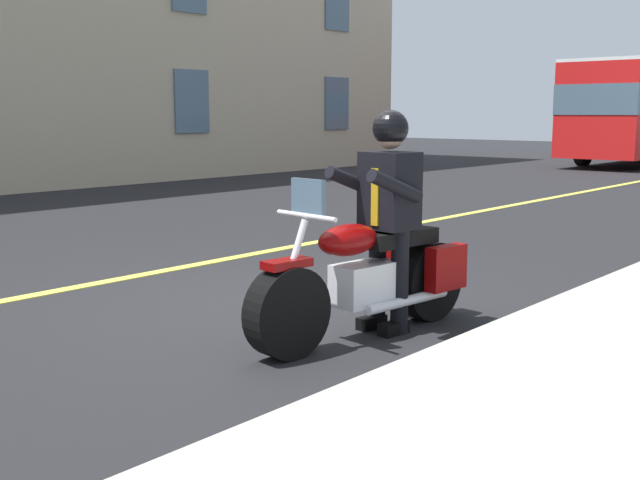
{
  "coord_description": "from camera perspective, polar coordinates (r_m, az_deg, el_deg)",
  "views": [
    {
      "loc": [
        4.88,
        4.78,
        1.72
      ],
      "look_at": [
        0.43,
        0.9,
        0.75
      ],
      "focal_mm": 43.7,
      "sensor_mm": 36.0,
      "label": 1
    }
  ],
  "objects": [
    {
      "name": "ground_plane",
      "position": [
        7.04,
        -3.23,
        -4.83
      ],
      "size": [
        80.0,
        80.0,
        0.0
      ],
      "primitive_type": "plane",
      "color": "black"
    },
    {
      "name": "lane_center_stripe",
      "position": [
        8.53,
        -12.92,
        -2.52
      ],
      "size": [
        60.0,
        0.16,
        0.01
      ],
      "primitive_type": "cube",
      "color": "#E5DB4C",
      "rests_on": "ground_plane"
    },
    {
      "name": "motorcycle_main",
      "position": [
        6.04,
        3.74,
        -2.82
      ],
      "size": [
        2.22,
        0.74,
        1.26
      ],
      "color": "black",
      "rests_on": "ground_plane"
    },
    {
      "name": "rider_main",
      "position": [
        6.08,
        5.01,
        2.83
      ],
      "size": [
        0.66,
        0.6,
        1.74
      ],
      "color": "black",
      "rests_on": "ground_plane"
    }
  ]
}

